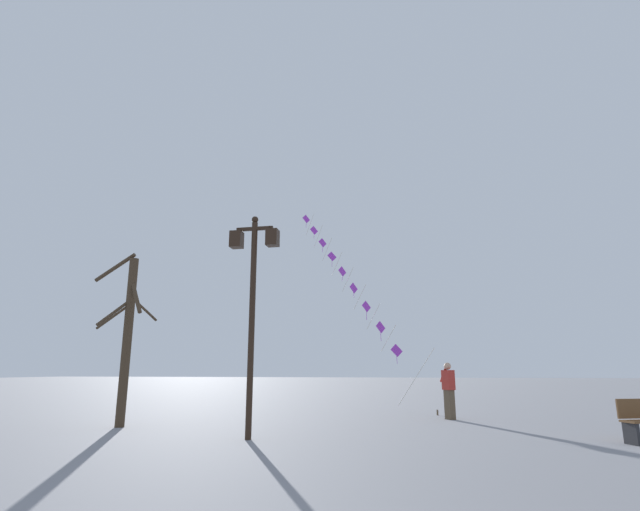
% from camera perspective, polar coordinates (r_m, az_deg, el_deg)
% --- Properties ---
extents(ground_plane, '(160.00, 160.00, 0.00)m').
position_cam_1_polar(ground_plane, '(20.99, 9.68, -17.13)').
color(ground_plane, gray).
extents(twin_lantern_lamp_post, '(1.18, 0.28, 5.11)m').
position_cam_1_polar(twin_lantern_lamp_post, '(11.53, -7.85, -3.00)').
color(twin_lantern_lamp_post, black).
rests_on(twin_lantern_lamp_post, ground_plane).
extents(kite_train, '(6.86, 9.11, 10.33)m').
position_cam_1_polar(kite_train, '(23.10, 3.26, -2.84)').
color(kite_train, brown).
rests_on(kite_train, ground_plane).
extents(kite_flyer, '(0.47, 0.60, 1.71)m').
position_cam_1_polar(kite_flyer, '(16.23, 14.83, -14.89)').
color(kite_flyer, brown).
rests_on(kite_flyer, ground_plane).
extents(bare_tree, '(2.01, 1.64, 4.77)m').
position_cam_1_polar(bare_tree, '(14.69, -21.71, -8.37)').
color(bare_tree, '#423323').
rests_on(bare_tree, ground_plane).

